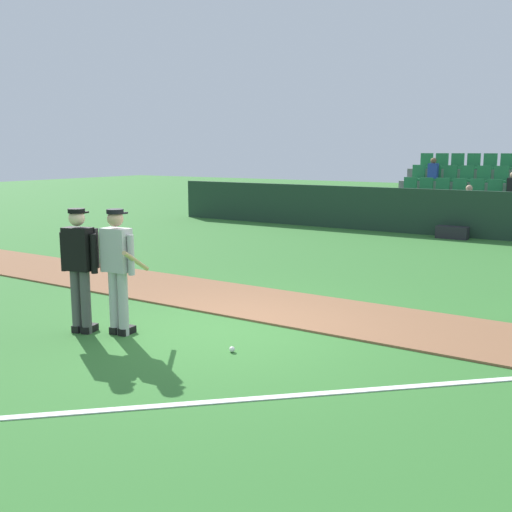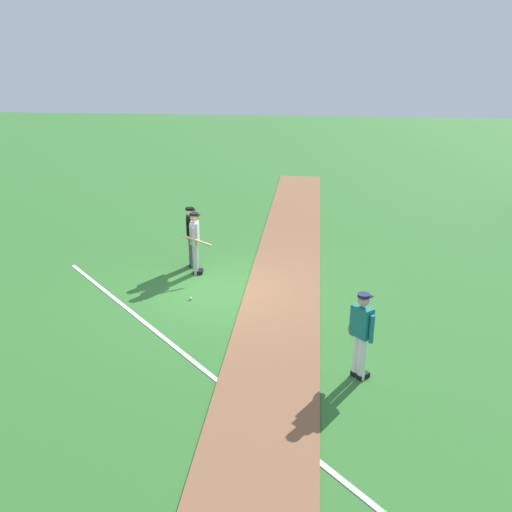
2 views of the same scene
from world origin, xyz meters
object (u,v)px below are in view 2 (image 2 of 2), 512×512
(batter_grey_jersey, at_px, (195,241))
(runner_teal_jersey, at_px, (361,333))
(umpire_home_plate, at_px, (191,234))
(baseball, at_px, (191,298))

(batter_grey_jersey, distance_m, runner_teal_jersey, 6.41)
(batter_grey_jersey, distance_m, umpire_home_plate, 0.56)
(umpire_home_plate, bearing_deg, baseball, 11.10)
(batter_grey_jersey, relative_size, runner_teal_jersey, 1.00)
(batter_grey_jersey, xyz_separation_m, baseball, (1.75, 0.23, -0.93))
(batter_grey_jersey, bearing_deg, runner_teal_jersey, 40.82)
(umpire_home_plate, distance_m, runner_teal_jersey, 6.94)
(umpire_home_plate, height_order, runner_teal_jersey, same)
(umpire_home_plate, relative_size, runner_teal_jersey, 1.00)
(runner_teal_jersey, height_order, baseball, runner_teal_jersey)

